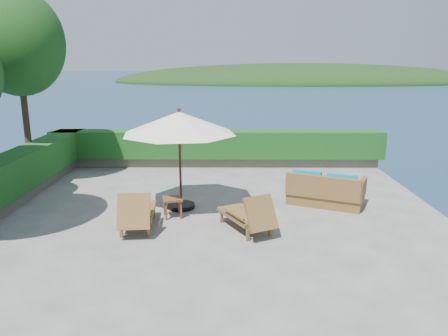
{
  "coord_description": "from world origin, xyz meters",
  "views": [
    {
      "loc": [
        0.39,
        -10.54,
        3.88
      ],
      "look_at": [
        0.3,
        0.8,
        1.1
      ],
      "focal_mm": 35.0,
      "sensor_mm": 36.0,
      "label": 1
    }
  ],
  "objects_px": {
    "side_table": "(173,201)",
    "wicker_loveseat": "(325,191)",
    "lounge_left": "(137,212)",
    "patio_umbrella": "(179,124)",
    "lounge_right": "(248,215)"
  },
  "relations": [
    {
      "from": "lounge_left",
      "to": "side_table",
      "type": "distance_m",
      "value": 1.11
    },
    {
      "from": "side_table",
      "to": "lounge_left",
      "type": "bearing_deg",
      "value": -130.94
    },
    {
      "from": "wicker_loveseat",
      "to": "lounge_right",
      "type": "bearing_deg",
      "value": -114.29
    },
    {
      "from": "patio_umbrella",
      "to": "side_table",
      "type": "xyz_separation_m",
      "value": [
        -0.14,
        -0.71,
        -1.88
      ]
    },
    {
      "from": "lounge_left",
      "to": "lounge_right",
      "type": "bearing_deg",
      "value": -7.02
    },
    {
      "from": "lounge_right",
      "to": "wicker_loveseat",
      "type": "relative_size",
      "value": 0.81
    },
    {
      "from": "lounge_right",
      "to": "side_table",
      "type": "xyz_separation_m",
      "value": [
        -1.89,
        0.96,
        0.01
      ]
    },
    {
      "from": "patio_umbrella",
      "to": "side_table",
      "type": "bearing_deg",
      "value": -101.24
    },
    {
      "from": "patio_umbrella",
      "to": "lounge_left",
      "type": "bearing_deg",
      "value": -119.35
    },
    {
      "from": "side_table",
      "to": "wicker_loveseat",
      "type": "distance_m",
      "value": 4.22
    },
    {
      "from": "patio_umbrella",
      "to": "lounge_left",
      "type": "height_order",
      "value": "patio_umbrella"
    },
    {
      "from": "side_table",
      "to": "wicker_loveseat",
      "type": "bearing_deg",
      "value": 13.84
    },
    {
      "from": "lounge_right",
      "to": "wicker_loveseat",
      "type": "xyz_separation_m",
      "value": [
        2.22,
        1.97,
        -0.02
      ]
    },
    {
      "from": "patio_umbrella",
      "to": "lounge_left",
      "type": "relative_size",
      "value": 2.02
    },
    {
      "from": "patio_umbrella",
      "to": "lounge_right",
      "type": "distance_m",
      "value": 3.06
    }
  ]
}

